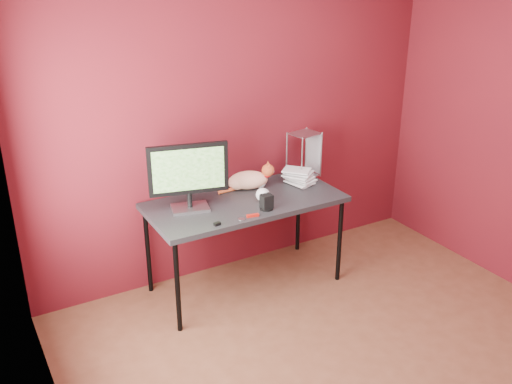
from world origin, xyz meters
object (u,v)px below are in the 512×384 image
speaker (266,203)px  monitor (188,174)px  cat (249,180)px  skull_mug (263,195)px  desk (245,206)px  book_stack (295,107)px

speaker → monitor: bearing=148.3°
cat → speaker: size_ratio=4.01×
cat → skull_mug: bearing=-76.4°
desk → book_stack: bearing=7.9°
monitor → cat: monitor is taller
desk → book_stack: book_stack is taller
desk → skull_mug: bearing=-39.3°
book_stack → speaker: bearing=-145.4°
book_stack → desk: bearing=-172.1°
speaker → book_stack: (0.42, 0.29, 0.60)m
desk → skull_mug: (0.11, -0.09, 0.10)m
cat → speaker: bearing=-81.0°
desk → monitor: monitor is taller
desk → monitor: bearing=173.2°
monitor → speaker: 0.61m
monitor → book_stack: bearing=14.5°
monitor → book_stack: (0.91, 0.02, 0.37)m
skull_mug → speaker: 0.15m
monitor → skull_mug: (0.54, -0.14, -0.23)m
cat → speaker: 0.42m
monitor → skull_mug: monitor is taller
desk → cat: 0.27m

